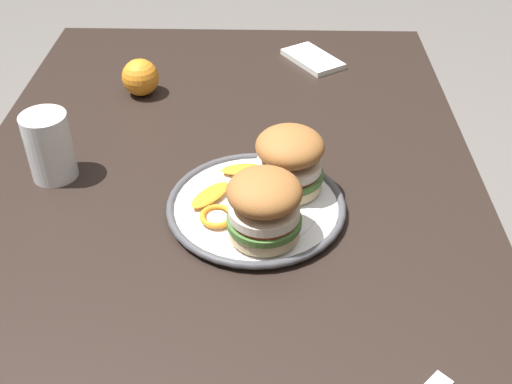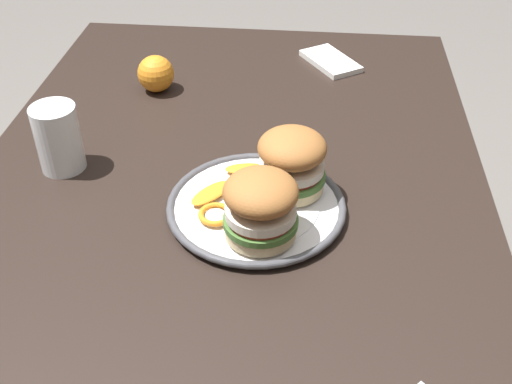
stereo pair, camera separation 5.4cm
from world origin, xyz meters
name	(u,v)px [view 2 (the right image)]	position (x,y,z in m)	size (l,w,h in m)	color
dining_table	(222,257)	(0.00, 0.00, 0.65)	(1.38, 0.85, 0.75)	black
dinner_plate	(256,208)	(0.00, 0.06, 0.76)	(0.27, 0.27, 0.02)	white
sandwich_half_left	(292,161)	(-0.04, 0.11, 0.82)	(0.13, 0.13, 0.10)	beige
sandwich_half_right	(261,205)	(0.07, 0.07, 0.82)	(0.13, 0.13, 0.10)	beige
orange_peel_curled	(214,214)	(0.04, 0.00, 0.77)	(0.07, 0.07, 0.01)	orange
orange_peel_strip_long	(211,193)	(-0.01, -0.01, 0.77)	(0.08, 0.07, 0.01)	orange
orange_peel_strip_short	(246,169)	(-0.08, 0.03, 0.77)	(0.04, 0.07, 0.01)	orange
drinking_glass	(59,142)	(-0.09, -0.28, 0.80)	(0.07, 0.07, 0.11)	white
whole_orange	(156,74)	(-0.36, -0.18, 0.79)	(0.07, 0.07, 0.07)	orange
folded_napkin	(330,61)	(-0.52, 0.17, 0.76)	(0.14, 0.08, 0.01)	white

